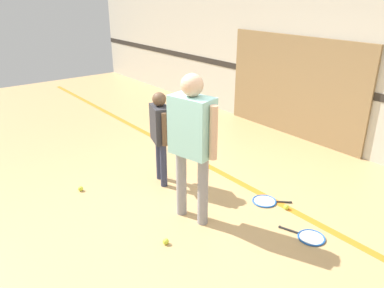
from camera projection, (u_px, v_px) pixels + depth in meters
The scene contains 11 objects.
ground_plane at pixel (175, 216), 4.48m from camera, with size 16.00×16.00×0.00m, color tan.
wall_back at pixel (349, 53), 5.77m from camera, with size 16.00×0.07×3.20m.
wall_panel at pixel (293, 87), 6.67m from camera, with size 2.88×0.05×1.78m.
floor_stripe at pixel (245, 185), 5.16m from camera, with size 14.40×0.10×0.01m.
person_instructor at pixel (192, 134), 4.03m from camera, with size 0.64×0.36×1.72m.
person_student_left at pixel (160, 129), 4.96m from camera, with size 0.47×0.31×1.29m.
racket_spare_on_floor at pixel (266, 201), 4.76m from camera, with size 0.46×0.47×0.03m.
racket_second_spare at pixel (310, 237), 4.08m from camera, with size 0.55×0.38×0.03m.
tennis_ball_near_instructor at pixel (166, 241), 3.97m from camera, with size 0.07×0.07×0.07m, color #CCE038.
tennis_ball_by_spare_racket at pixel (286, 207), 4.59m from camera, with size 0.07×0.07×0.07m, color #CCE038.
tennis_ball_stray_left at pixel (81, 189), 5.01m from camera, with size 0.07×0.07×0.07m, color #CCE038.
Camera 1 is at (3.11, -2.19, 2.51)m, focal length 35.00 mm.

